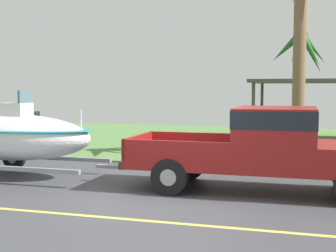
% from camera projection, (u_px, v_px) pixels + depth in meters
% --- Properties ---
extents(ground, '(36.00, 22.00, 0.11)m').
position_uv_depth(ground, '(234.00, 149.00, 17.81)').
color(ground, '#424247').
extents(pickup_truck_towing, '(5.95, 2.10, 1.89)m').
position_uv_depth(pickup_truck_towing, '(274.00, 145.00, 10.27)').
color(pickup_truck_towing, maroon).
rests_on(pickup_truck_towing, ground).
extents(boat_on_trailer, '(6.07, 2.15, 2.26)m').
position_uv_depth(boat_on_trailer, '(7.00, 136.00, 12.19)').
color(boat_on_trailer, gray).
rests_on(boat_on_trailer, ground).
extents(parked_sedan_near, '(4.70, 1.87, 1.38)m').
position_uv_depth(parked_sedan_near, '(4.00, 129.00, 18.49)').
color(parked_sedan_near, '#234C89').
rests_on(parked_sedan_near, ground).
extents(palm_tree_near_left, '(2.33, 2.70, 4.79)m').
position_uv_depth(palm_tree_near_left, '(300.00, 59.00, 18.85)').
color(palm_tree_near_left, brown).
rests_on(palm_tree_near_left, ground).
extents(palm_tree_near_right, '(2.86, 3.39, 6.98)m').
position_uv_depth(palm_tree_near_right, '(300.00, 1.00, 15.12)').
color(palm_tree_near_right, brown).
rests_on(palm_tree_near_right, ground).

